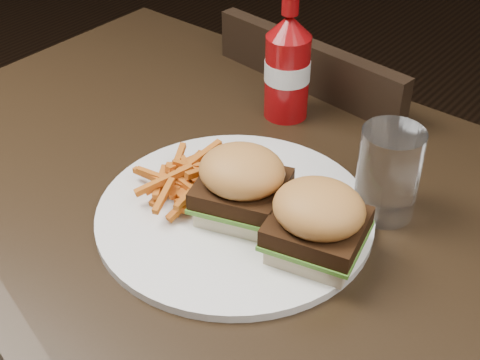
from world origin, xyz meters
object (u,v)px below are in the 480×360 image
Objects in this scene: plate at (235,214)px; tumbler at (388,174)px; dining_table at (261,255)px; ketchup_bottle at (287,78)px; chair_far at (351,200)px.

plate is 0.19m from tumbler.
ketchup_bottle is at bearing 120.41° from dining_table.
tumbler is (0.08, 0.14, 0.08)m from dining_table.
ketchup_bottle is at bearing 154.19° from tumbler.
tumbler reaches higher than dining_table.
dining_table is 3.63× the size of plate.
chair_far is at bearing 122.22° from tumbler.
chair_far is (-0.15, 0.50, -0.30)m from dining_table.
ketchup_bottle reaches higher than dining_table.
dining_table is 10.41× the size of tumbler.
plate is at bearing 163.13° from dining_table.
chair_far is 1.13× the size of plate.
dining_table is at bearing -59.59° from ketchup_bottle.
ketchup_bottle is at bearing 96.57° from chair_far.
dining_table is 3.22× the size of chair_far.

